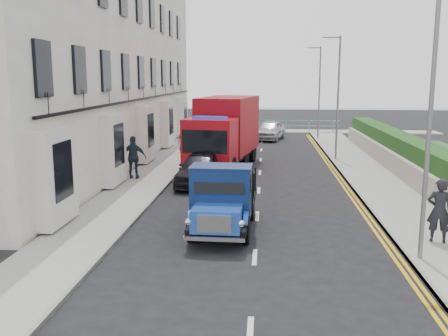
% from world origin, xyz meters
% --- Properties ---
extents(ground, '(120.00, 120.00, 0.00)m').
position_xyz_m(ground, '(0.00, 0.00, 0.00)').
color(ground, black).
rests_on(ground, ground).
extents(pavement_west, '(2.40, 38.00, 0.12)m').
position_xyz_m(pavement_west, '(-5.20, 9.00, 0.06)').
color(pavement_west, gray).
rests_on(pavement_west, ground).
extents(pavement_east, '(2.60, 38.00, 0.12)m').
position_xyz_m(pavement_east, '(5.30, 9.00, 0.06)').
color(pavement_east, gray).
rests_on(pavement_east, ground).
extents(promenade, '(30.00, 2.50, 0.12)m').
position_xyz_m(promenade, '(0.00, 29.00, 0.06)').
color(promenade, gray).
rests_on(promenade, ground).
extents(sea_plane, '(120.00, 120.00, 0.00)m').
position_xyz_m(sea_plane, '(0.00, 60.00, 0.00)').
color(sea_plane, slate).
rests_on(sea_plane, ground).
extents(terrace_west, '(6.31, 30.20, 14.25)m').
position_xyz_m(terrace_west, '(-9.47, 13.00, 7.17)').
color(terrace_west, white).
rests_on(terrace_west, ground).
extents(garden_east, '(1.45, 28.00, 1.75)m').
position_xyz_m(garden_east, '(7.21, 9.00, 0.90)').
color(garden_east, '#B2AD9E').
rests_on(garden_east, ground).
extents(seafront_railing, '(13.00, 0.08, 1.11)m').
position_xyz_m(seafront_railing, '(0.00, 28.20, 0.58)').
color(seafront_railing, '#59B2A5').
rests_on(seafront_railing, ground).
extents(lamp_near, '(1.23, 0.18, 7.00)m').
position_xyz_m(lamp_near, '(4.18, -2.00, 4.00)').
color(lamp_near, slate).
rests_on(lamp_near, ground).
extents(lamp_mid, '(1.23, 0.18, 7.00)m').
position_xyz_m(lamp_mid, '(4.18, 14.00, 4.00)').
color(lamp_mid, slate).
rests_on(lamp_mid, ground).
extents(lamp_far, '(1.23, 0.18, 7.00)m').
position_xyz_m(lamp_far, '(4.18, 24.00, 4.00)').
color(lamp_far, slate).
rests_on(lamp_far, ground).
extents(bedford_lorry, '(1.93, 4.59, 2.14)m').
position_xyz_m(bedford_lorry, '(-1.05, -0.16, 0.99)').
color(bedford_lorry, black).
rests_on(bedford_lorry, ground).
extents(red_lorry, '(3.53, 7.37, 3.71)m').
position_xyz_m(red_lorry, '(-1.89, 11.29, 1.97)').
color(red_lorry, black).
rests_on(red_lorry, ground).
extents(parked_car_front, '(2.09, 4.47, 1.48)m').
position_xyz_m(parked_car_front, '(-2.60, 7.00, 0.74)').
color(parked_car_front, black).
rests_on(parked_car_front, ground).
extents(parked_car_mid, '(1.84, 4.58, 1.48)m').
position_xyz_m(parked_car_mid, '(-2.60, 10.50, 0.74)').
color(parked_car_mid, '#5181AE').
rests_on(parked_car_mid, ground).
extents(parked_car_rear, '(2.06, 4.93, 1.42)m').
position_xyz_m(parked_car_rear, '(-2.63, 12.00, 0.71)').
color(parked_car_rear, '#BABCBF').
rests_on(parked_car_rear, ground).
extents(seafront_car_left, '(2.74, 4.85, 1.28)m').
position_xyz_m(seafront_car_left, '(-3.50, 25.70, 0.64)').
color(seafront_car_left, black).
rests_on(seafront_car_left, ground).
extents(seafront_car_right, '(2.65, 4.60, 1.47)m').
position_xyz_m(seafront_car_right, '(0.63, 23.55, 0.74)').
color(seafront_car_right, '#B6B6BB').
rests_on(seafront_car_right, ground).
extents(pedestrian_east_near, '(0.76, 0.59, 1.84)m').
position_xyz_m(pedestrian_east_near, '(5.17, -0.65, 1.04)').
color(pedestrian_east_near, black).
rests_on(pedestrian_east_near, pavement_east).
extents(pedestrian_west_near, '(1.19, 0.57, 1.97)m').
position_xyz_m(pedestrian_west_near, '(-5.79, 7.53, 1.10)').
color(pedestrian_west_near, '#1B2732').
rests_on(pedestrian_west_near, pavement_west).
extents(pedestrian_west_far, '(0.98, 0.87, 1.68)m').
position_xyz_m(pedestrian_west_far, '(-4.78, 15.68, 0.96)').
color(pedestrian_west_far, '#473A33').
rests_on(pedestrian_west_far, pavement_west).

